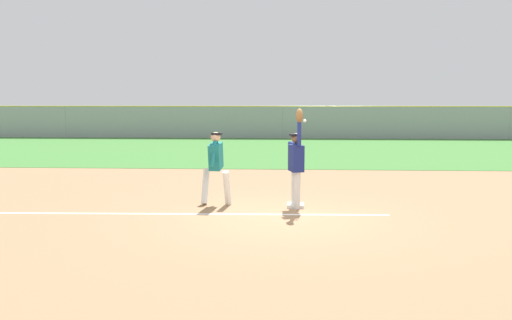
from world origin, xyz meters
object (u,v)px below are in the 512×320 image
(first_base, at_px, (295,205))
(parked_car_black, at_px, (116,125))
(fielder, at_px, (296,160))
(parked_car_green, at_px, (361,125))
(parked_car_red, at_px, (195,125))
(parked_car_tan, at_px, (280,125))
(parked_car_silver, at_px, (444,125))
(baseball, at_px, (305,121))
(runner, at_px, (216,163))

(first_base, distance_m, parked_car_black, 26.77)
(fielder, relative_size, parked_car_green, 0.50)
(parked_car_red, bearing_deg, parked_car_tan, 2.91)
(parked_car_black, xyz_separation_m, parked_car_silver, (22.69, 0.15, 0.00))
(first_base, relative_size, baseball, 5.14)
(parked_car_red, height_order, parked_car_silver, same)
(first_base, bearing_deg, parked_car_green, 78.12)
(first_base, height_order, parked_car_black, parked_car_black)
(first_base, xyz_separation_m, fielder, (0.01, -0.11, 1.08))
(first_base, relative_size, fielder, 0.17)
(parked_car_green, relative_size, parked_car_silver, 1.04)
(parked_car_green, bearing_deg, parked_car_red, 178.00)
(runner, distance_m, parked_car_silver, 26.97)
(baseball, xyz_separation_m, parked_car_green, (4.94, 24.46, -1.32))
(runner, height_order, parked_car_green, runner)
(baseball, bearing_deg, parked_car_green, 78.58)
(parked_car_green, distance_m, parked_car_silver, 5.54)
(parked_car_black, bearing_deg, runner, -61.70)
(fielder, bearing_deg, parked_car_tan, -104.22)
(fielder, height_order, runner, fielder)
(fielder, relative_size, parked_car_silver, 0.52)
(fielder, relative_size, parked_car_tan, 0.50)
(first_base, bearing_deg, parked_car_tan, 91.14)
(first_base, bearing_deg, parked_car_silver, 66.09)
(parked_car_red, xyz_separation_m, parked_car_tan, (5.90, 0.40, 0.00))
(first_base, relative_size, parked_car_black, 0.08)
(parked_car_red, bearing_deg, fielder, -75.76)
(parked_car_tan, bearing_deg, first_base, -94.58)
(first_base, bearing_deg, fielder, -86.56)
(runner, distance_m, baseball, 2.30)
(parked_car_tan, height_order, parked_car_silver, same)
(runner, distance_m, parked_car_red, 23.67)
(runner, bearing_deg, baseball, -1.17)
(parked_car_red, bearing_deg, runner, -79.96)
(first_base, distance_m, fielder, 1.09)
(fielder, distance_m, parked_car_silver, 26.42)
(parked_car_green, bearing_deg, parked_car_silver, -10.26)
(fielder, relative_size, parked_car_red, 0.51)
(baseball, distance_m, parked_car_green, 24.99)
(parked_car_black, bearing_deg, parked_car_red, 0.09)
(runner, relative_size, parked_car_black, 0.38)
(first_base, relative_size, parked_car_tan, 0.08)
(baseball, relative_size, parked_car_silver, 0.02)
(parked_car_red, bearing_deg, parked_car_silver, 1.24)
(runner, xyz_separation_m, parked_car_green, (7.00, 24.21, -0.32))
(first_base, bearing_deg, baseball, -20.39)
(parked_car_black, bearing_deg, baseball, -57.88)
(baseball, xyz_separation_m, parked_car_black, (-12.21, 23.98, -1.32))
(parked_car_green, bearing_deg, baseball, -108.27)
(runner, bearing_deg, parked_car_black, 118.89)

